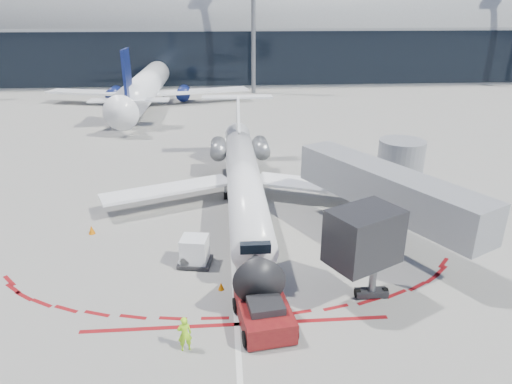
{
  "coord_description": "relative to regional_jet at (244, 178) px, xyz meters",
  "views": [
    {
      "loc": [
        -0.41,
        -28.41,
        13.39
      ],
      "look_at": [
        1.59,
        -2.1,
        2.63
      ],
      "focal_mm": 32.0,
      "sensor_mm": 36.0,
      "label": 1
    }
  ],
  "objects": [
    {
      "name": "ground",
      "position": [
        -1.04,
        -1.92,
        -2.1
      ],
      "size": [
        260.0,
        260.0,
        0.0
      ],
      "primitive_type": "plane",
      "color": "slate",
      "rests_on": "ground"
    },
    {
      "name": "apron_centerline",
      "position": [
        -1.04,
        0.08,
        -2.1
      ],
      "size": [
        0.25,
        40.0,
        0.01
      ],
      "primitive_type": "cube",
      "color": "silver",
      "rests_on": "ground"
    },
    {
      "name": "apron_stop_bar",
      "position": [
        -1.04,
        -13.42,
        -2.1
      ],
      "size": [
        14.0,
        0.25,
        0.01
      ],
      "primitive_type": "cube",
      "color": "maroon",
      "rests_on": "ground"
    },
    {
      "name": "terminal_building",
      "position": [
        -1.04,
        63.05,
        6.42
      ],
      "size": [
        150.0,
        24.15,
        24.0
      ],
      "color": "gray",
      "rests_on": "ground"
    },
    {
      "name": "jet_bridge",
      "position": [
        8.76,
        -4.93,
        0.9
      ],
      "size": [
        10.03,
        15.2,
        4.9
      ],
      "color": "gray",
      "rests_on": "ground"
    },
    {
      "name": "light_mast_centre",
      "position": [
        3.96,
        46.08,
        10.4
      ],
      "size": [
        0.7,
        0.7,
        25.0
      ],
      "primitive_type": "cylinder",
      "color": "slate",
      "rests_on": "ground"
    },
    {
      "name": "regional_jet",
      "position": [
        0.0,
        0.0,
        0.0
      ],
      "size": [
        20.4,
        25.16,
        6.3
      ],
      "color": "white",
      "rests_on": "ground"
    },
    {
      "name": "pushback_tug",
      "position": [
        0.2,
        -13.52,
        -1.46
      ],
      "size": [
        2.78,
        5.68,
        1.45
      ],
      "rotation": [
        0.0,
        0.0,
        0.14
      ],
      "color": "#5A0C11",
      "rests_on": "ground"
    },
    {
      "name": "ramp_worker",
      "position": [
        -3.24,
        -14.9,
        -1.28
      ],
      "size": [
        0.67,
        0.51,
        1.64
      ],
      "primitive_type": "imported",
      "rotation": [
        0.0,
        0.0,
        3.35
      ],
      "color": "#A5FE1A",
      "rests_on": "ground"
    },
    {
      "name": "uld_container",
      "position": [
        -3.15,
        -8.03,
        -1.28
      ],
      "size": [
        2.01,
        1.79,
        1.67
      ],
      "rotation": [
        0.0,
        0.0,
        -0.17
      ],
      "color": "black",
      "rests_on": "ground"
    },
    {
      "name": "safety_cone_left",
      "position": [
        -9.87,
        -3.8,
        -1.82
      ],
      "size": [
        0.41,
        0.41,
        0.57
      ],
      "primitive_type": "cone",
      "color": "orange",
      "rests_on": "ground"
    },
    {
      "name": "safety_cone_right",
      "position": [
        -1.73,
        -10.61,
        -1.89
      ],
      "size": [
        0.31,
        0.31,
        0.43
      ],
      "primitive_type": "cone",
      "color": "orange",
      "rests_on": "ground"
    },
    {
      "name": "bg_airliner_1",
      "position": [
        -12.16,
        38.99,
        3.51
      ],
      "size": [
        34.7,
        36.74,
        11.23
      ],
      "primitive_type": null,
      "color": "white",
      "rests_on": "ground"
    }
  ]
}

